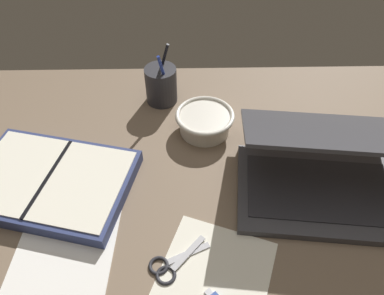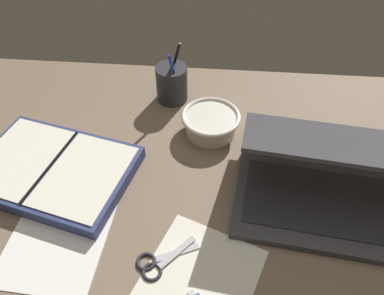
% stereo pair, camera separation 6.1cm
% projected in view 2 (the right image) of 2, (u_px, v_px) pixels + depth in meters
% --- Properties ---
extents(desk_top, '(1.40, 1.00, 0.02)m').
position_uv_depth(desk_top, '(184.00, 202.00, 0.82)').
color(desk_top, '#75604C').
rests_on(desk_top, ground).
extents(laptop, '(0.38, 0.34, 0.18)m').
position_uv_depth(laptop, '(322.00, 182.00, 0.78)').
color(laptop, '#38383D').
rests_on(laptop, desk_top).
extents(bowl, '(0.15, 0.15, 0.06)m').
position_uv_depth(bowl, '(211.00, 122.00, 0.94)').
color(bowl, silver).
rests_on(bowl, desk_top).
extents(pen_cup, '(0.09, 0.09, 0.16)m').
position_uv_depth(pen_cup, '(172.00, 83.00, 1.02)').
color(pen_cup, '#28282D').
rests_on(pen_cup, desk_top).
extents(planner, '(0.40, 0.32, 0.04)m').
position_uv_depth(planner, '(53.00, 170.00, 0.85)').
color(planner, navy).
rests_on(planner, desk_top).
extents(scissors, '(0.12, 0.10, 0.01)m').
position_uv_depth(scissors, '(155.00, 263.00, 0.71)').
color(scissors, '#B7B7BC').
rests_on(scissors, desk_top).
extents(paper_sheet_beside_planner, '(0.20, 0.25, 0.00)m').
position_uv_depth(paper_sheet_beside_planner, '(59.00, 236.00, 0.75)').
color(paper_sheet_beside_planner, white).
rests_on(paper_sheet_beside_planner, desk_top).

